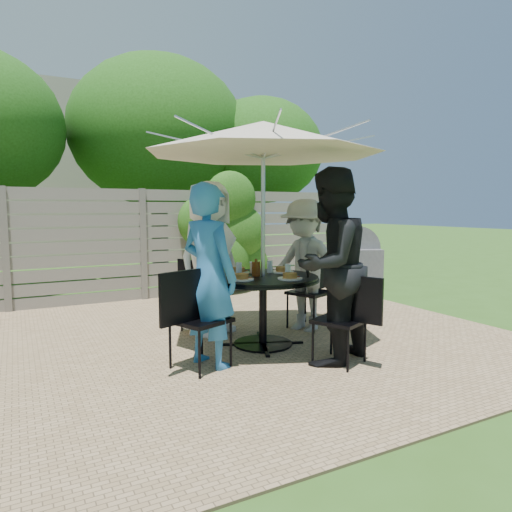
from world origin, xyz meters
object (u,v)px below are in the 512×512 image
person_back (209,258)px  plate_front (290,277)px  umbrella (263,138)px  plate_back (238,271)px  plate_right (282,270)px  chair_back (202,310)px  chair_front (341,338)px  chair_left (199,340)px  patio_table (263,297)px  coffee_cup (253,268)px  plate_left (241,278)px  glass_front (288,271)px  bbq_grill (356,275)px  glass_right (270,266)px  glass_back (239,269)px  chair_right (310,306)px  person_front (330,267)px  person_left (209,276)px  person_right (305,266)px  syrup_jug (256,269)px

person_back → plate_front: bearing=-90.0°
person_back → umbrella: bearing=-90.0°
plate_back → plate_right: same height
umbrella → plate_front: 1.50m
chair_back → chair_front: size_ratio=0.99×
chair_back → chair_left: size_ratio=0.91×
patio_table → coffee_cup: (0.01, 0.24, 0.30)m
plate_left → glass_front: size_ratio=1.86×
plate_left → bbq_grill: bearing=19.8°
plate_front → glass_right: bearing=83.7°
person_back → glass_back: 0.58m
patio_table → glass_right: glass_right is taller
patio_table → chair_right: size_ratio=1.65×
plate_back → glass_front: 0.63m
chair_left → plate_right: bearing=0.9°
umbrella → person_front: (0.32, -0.76, -1.31)m
person_left → bbq_grill: 2.81m
glass_back → bbq_grill: (2.05, 0.45, -0.28)m
plate_left → person_left: bearing=-157.1°
umbrella → person_right: umbrella is taller
umbrella → plate_left: 1.50m
coffee_cup → bbq_grill: bbq_grill is taller
person_back → plate_front: person_back is taller
patio_table → chair_front: chair_front is taller
person_left → glass_front: size_ratio=12.64×
person_front → coffee_cup: (-0.32, 1.01, -0.11)m
plate_back → coffee_cup: bearing=-31.5°
plate_back → glass_right: 0.37m
patio_table → plate_right: size_ratio=6.08×
bbq_grill → glass_back: bearing=-144.9°
person_right → glass_front: size_ratio=11.72×
plate_left → glass_back: size_ratio=1.86×
chair_front → person_front: person_front is taller
plate_front → glass_right: (0.06, 0.53, 0.05)m
patio_table → plate_front: (0.14, -0.33, 0.26)m
chair_front → person_left: bearing=39.2°
umbrella → plate_front: (0.14, -0.33, -1.45)m
person_back → person_front: 1.66m
plate_back → plate_front: size_ratio=1.00×
chair_back → person_left: size_ratio=0.50×
person_front → plate_right: person_front is taller
person_front → bbq_grill: bearing=-160.2°
umbrella → person_back: 1.58m
patio_table → glass_back: (-0.20, 0.20, 0.31)m
chair_back → plate_right: 1.17m
syrup_jug → bbq_grill: (1.93, 0.62, -0.29)m
chair_right → plate_right: size_ratio=3.68×
chair_back → bbq_grill: bbq_grill is taller
person_front → plate_back: (-0.46, 1.10, -0.15)m
glass_front → glass_right: same height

